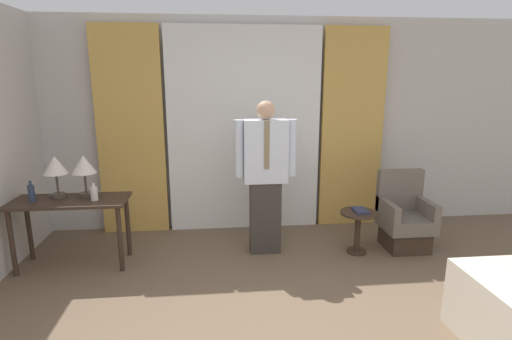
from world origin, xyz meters
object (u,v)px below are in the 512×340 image
Objects in this scene: table_lamp_left at (55,167)px; armchair at (404,220)px; table_lamp_right at (84,167)px; bottle_near_edge at (94,193)px; person at (265,173)px; bottle_by_lamp at (31,193)px; book at (360,210)px; desk at (71,211)px; side_table at (358,225)px.

armchair is at bearing -0.33° from table_lamp_left.
bottle_near_edge is at bearing -50.96° from table_lamp_right.
person is 1.74m from armchair.
person is at bearing 0.64° from table_lamp_left.
bottle_by_lamp is 0.24× the size of armchair.
book is at bearing 0.87° from bottle_near_edge.
bottle_by_lamp is at bearing -175.55° from desk.
bottle_by_lamp is (-0.62, 0.02, 0.02)m from bottle_near_edge.
armchair is 0.61m from book.
table_lamp_right is 0.26× the size of person.
desk is at bearing 179.85° from side_table.
desk is 0.48m from table_lamp_left.
table_lamp_left is 0.29m from table_lamp_right.
table_lamp_right is (0.29, 0.00, 0.00)m from table_lamp_left.
armchair is at bearing 9.04° from side_table.
bottle_near_edge reaches higher than desk.
table_lamp_left is 0.49× the size of armchair.
table_lamp_left is at bearing 159.38° from bottle_near_edge.
book is at bearing 0.40° from bottle_by_lamp.
table_lamp_right reaches higher than side_table.
book is (3.26, -0.11, -0.55)m from table_lamp_left.
table_lamp_right reaches higher than bottle_near_edge.
armchair is (4.04, 0.11, -0.49)m from bottle_by_lamp.
bottle_by_lamp is 3.48m from side_table.
bottle_near_edge reaches higher than side_table.
armchair reaches higher than book.
armchair is at bearing 2.22° from bottle_near_edge.
desk is 2.09m from person.
table_lamp_right is 0.49× the size of armchair.
book is at bearing 16.34° from side_table.
bottle_by_lamp is at bearing -164.62° from table_lamp_right.
armchair is 1.84× the size of side_table.
bottle_near_edge reaches higher than book.
bottle_by_lamp is at bearing -179.68° from side_table.
person reaches higher than armchair.
table_lamp_right is 0.56m from bottle_by_lamp.
table_lamp_left reaches higher than bottle_near_edge.
side_table is at bearing -7.71° from person.
table_lamp_left is at bearing 178.05° from book.
person reaches higher than side_table.
bottle_near_edge is at bearing -174.29° from person.
table_lamp_left reaches higher than book.
side_table is at bearing -170.96° from armchair.
table_lamp_left is 3.31m from book.
bottle_by_lamp reaches higher than armchair.
armchair is (3.55, -0.02, -0.72)m from table_lamp_right.
table_lamp_right is at bearing 37.18° from desk.
table_lamp_left is 3.32m from side_table.
side_table is at bearing -0.15° from desk.
bottle_near_edge is (0.13, -0.15, -0.25)m from table_lamp_right.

